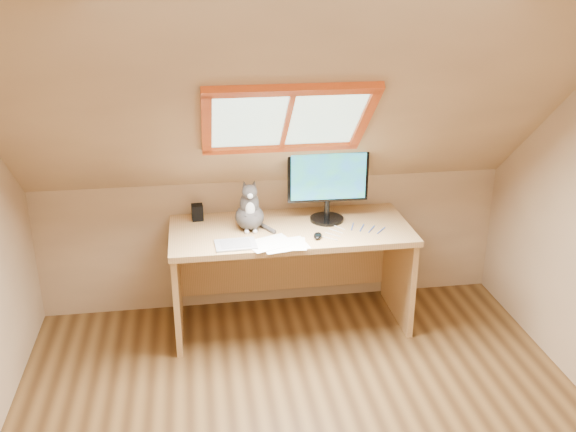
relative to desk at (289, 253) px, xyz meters
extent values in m
cube|color=tan|center=(-0.08, 0.30, -0.04)|extent=(3.50, 0.02, 1.00)
cube|color=silver|center=(-0.08, -2.23, 1.86)|extent=(3.50, 1.95, 0.02)
cube|color=tan|center=(-0.08, -0.48, 1.16)|extent=(3.50, 1.56, 1.41)
cube|color=#B2E0CC|center=(-0.08, -0.40, 1.09)|extent=(0.90, 0.53, 0.48)
cube|color=#D74414|center=(-0.08, -0.40, 1.09)|extent=(1.02, 0.64, 0.59)
cube|color=tan|center=(0.00, -0.07, 0.21)|extent=(1.68, 0.74, 0.04)
cube|color=tan|center=(-0.81, -0.07, -0.17)|extent=(0.04, 0.66, 0.73)
cube|color=tan|center=(0.81, -0.07, -0.17)|extent=(0.04, 0.66, 0.73)
cube|color=tan|center=(0.00, 0.27, -0.17)|extent=(1.58, 0.03, 0.51)
cylinder|color=black|center=(0.28, 0.02, 0.24)|extent=(0.24, 0.24, 0.02)
cylinder|color=black|center=(0.28, 0.02, 0.32)|extent=(0.04, 0.04, 0.13)
cube|color=black|center=(0.28, 0.02, 0.57)|extent=(0.57, 0.06, 0.37)
cube|color=blue|center=(0.28, -0.01, 0.57)|extent=(0.53, 0.03, 0.33)
ellipsoid|color=#47413F|center=(-0.28, -0.03, 0.32)|extent=(0.20, 0.24, 0.17)
ellipsoid|color=#47413F|center=(-0.28, -0.05, 0.42)|extent=(0.13, 0.13, 0.19)
ellipsoid|color=silver|center=(-0.28, -0.10, 0.40)|extent=(0.06, 0.04, 0.11)
ellipsoid|color=#47413F|center=(-0.28, -0.09, 0.52)|extent=(0.11, 0.09, 0.10)
sphere|color=silver|center=(-0.28, -0.13, 0.51)|extent=(0.04, 0.04, 0.04)
cone|color=#47413F|center=(-0.32, -0.07, 0.57)|extent=(0.05, 0.05, 0.06)
cone|color=#47413F|center=(-0.25, -0.07, 0.57)|extent=(0.05, 0.05, 0.06)
cube|color=black|center=(-0.64, 0.18, 0.29)|extent=(0.08, 0.08, 0.11)
cube|color=#B2B2B7|center=(-0.40, -0.31, 0.24)|extent=(0.28, 0.21, 0.01)
ellipsoid|color=black|center=(0.15, -0.27, 0.25)|extent=(0.08, 0.11, 0.03)
cube|color=white|center=(-0.15, -0.33, 0.23)|extent=(0.33, 0.27, 0.00)
cube|color=white|center=(-0.15, -0.33, 0.23)|extent=(0.32, 0.24, 0.00)
cube|color=white|center=(-0.15, -0.33, 0.23)|extent=(0.35, 0.30, 0.00)
camera|label=1|loc=(-0.64, -4.15, 1.98)|focal=40.00mm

